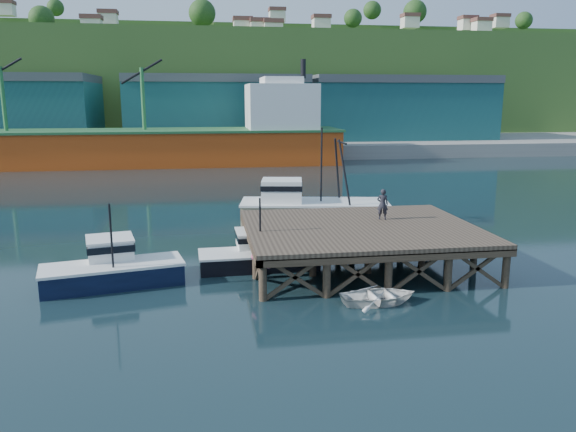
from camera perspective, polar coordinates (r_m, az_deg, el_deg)
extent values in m
plane|color=black|center=(29.38, -3.16, -5.37)|extent=(300.00, 300.00, 0.00)
cube|color=brown|center=(29.86, 7.36, -1.20)|extent=(12.00, 10.00, 0.25)
cube|color=#473828|center=(25.45, 10.34, -4.19)|extent=(12.00, 0.30, 0.35)
cylinder|color=#473828|center=(24.67, -2.58, -6.84)|extent=(0.36, 0.36, 2.60)
cylinder|color=#473828|center=(28.18, 21.25, -5.26)|extent=(0.36, 0.36, 2.60)
cylinder|color=#473828|center=(33.67, -4.29, -1.73)|extent=(0.36, 0.36, 2.60)
cylinder|color=#473828|center=(36.32, 13.94, -1.04)|extent=(0.36, 0.36, 2.60)
cube|color=gray|center=(98.27, -7.17, 7.33)|extent=(160.00, 40.00, 2.00)
cube|color=#1B5B5B|center=(93.00, -7.17, 10.47)|extent=(28.00, 16.00, 9.00)
cube|color=#1B5B5B|center=(98.52, 10.85, 10.43)|extent=(30.00, 16.00, 9.00)
cube|color=#C84612|center=(76.79, -15.76, 6.61)|extent=(55.00, 9.50, 4.40)
cube|color=#26592D|center=(76.62, -15.86, 8.32)|extent=(55.50, 10.00, 0.30)
cube|color=silver|center=(76.68, -0.72, 11.01)|extent=(9.00, 9.00, 6.00)
cube|color=silver|center=(76.70, -0.73, 13.48)|extent=(5.00, 7.00, 1.20)
cylinder|color=black|center=(77.24, 1.55, 14.73)|extent=(0.70, 0.70, 2.50)
cube|color=#2D511E|center=(127.98, -7.69, 12.85)|extent=(220.00, 50.00, 22.00)
cube|color=black|center=(27.93, -17.34, -5.78)|extent=(6.72, 3.58, 0.99)
cube|color=silver|center=(27.78, -17.40, -4.76)|extent=(6.85, 3.65, 0.13)
cube|color=silver|center=(28.76, -17.60, -3.23)|extent=(2.46, 2.46, 0.99)
cube|color=black|center=(28.71, -17.63, -2.81)|extent=(2.60, 2.60, 0.33)
cylinder|color=black|center=(26.78, -17.52, -2.02)|extent=(0.10, 0.10, 3.08)
cube|color=black|center=(29.38, -2.97, -4.52)|extent=(6.14, 2.42, 0.84)
cube|color=silver|center=(29.25, -2.97, -3.69)|extent=(6.26, 2.47, 0.11)
cube|color=silver|center=(30.20, -3.25, -2.41)|extent=(2.08, 2.08, 0.84)
cube|color=black|center=(30.15, -3.26, -2.06)|extent=(2.19, 2.19, 0.28)
cylinder|color=black|center=(28.30, -2.85, -1.14)|extent=(0.10, 0.10, 2.99)
sphere|color=#DC517D|center=(26.69, -2.77, -4.86)|extent=(0.39, 0.39, 0.39)
sphere|color=#DC517D|center=(26.91, -1.03, -4.29)|extent=(0.39, 0.39, 0.39)
sphere|color=red|center=(26.37, -1.70, -4.21)|extent=(0.39, 0.39, 0.39)
cube|color=tan|center=(38.89, 2.70, 0.17)|extent=(10.35, 5.02, 1.62)
cube|color=silver|center=(38.72, 2.71, 1.41)|extent=(10.56, 5.22, 0.14)
cube|color=silver|center=(38.21, -0.60, 2.45)|extent=(3.08, 2.94, 1.62)
cube|color=black|center=(38.15, -0.60, 2.98)|extent=(3.19, 3.04, 0.36)
cylinder|color=black|center=(38.45, 3.41, 4.93)|extent=(0.12, 0.12, 5.41)
imported|color=silver|center=(24.79, 9.24, -8.01)|extent=(3.48, 2.59, 0.69)
imported|color=black|center=(31.36, 9.58, 1.19)|extent=(0.71, 0.56, 1.70)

